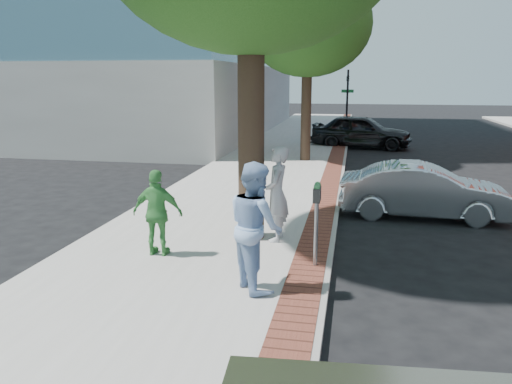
% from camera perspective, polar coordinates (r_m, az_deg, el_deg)
% --- Properties ---
extents(ground, '(120.00, 120.00, 0.00)m').
position_cam_1_polar(ground, '(8.50, 0.86, -10.25)').
color(ground, black).
rests_on(ground, ground).
extents(sidewalk, '(5.00, 60.00, 0.15)m').
position_cam_1_polar(sidewalk, '(16.28, 0.71, 1.34)').
color(sidewalk, '#9E9991').
rests_on(sidewalk, ground).
extents(brick_strip, '(0.60, 60.00, 0.01)m').
position_cam_1_polar(brick_strip, '(16.02, 8.48, 1.30)').
color(brick_strip, brown).
rests_on(brick_strip, sidewalk).
extents(curb, '(0.10, 60.00, 0.15)m').
position_cam_1_polar(curb, '(16.03, 9.72, 0.97)').
color(curb, gray).
rests_on(curb, ground).
extents(office_base, '(18.20, 22.20, 4.00)m').
position_cam_1_polar(office_base, '(33.02, -14.92, 10.16)').
color(office_base, gray).
rests_on(office_base, ground).
extents(signal_near, '(0.70, 0.15, 3.80)m').
position_cam_1_polar(signal_near, '(29.71, 10.39, 10.60)').
color(signal_near, black).
rests_on(signal_near, ground).
extents(tree_far, '(4.80, 4.80, 7.14)m').
position_cam_1_polar(tree_far, '(19.88, 5.96, 18.50)').
color(tree_far, black).
rests_on(tree_far, sidewalk).
extents(parking_meter, '(0.12, 0.32, 1.47)m').
position_cam_1_polar(parking_meter, '(8.53, 6.95, -1.69)').
color(parking_meter, gray).
rests_on(parking_meter, sidewalk).
extents(person_gray, '(0.47, 0.70, 1.90)m').
position_cam_1_polar(person_gray, '(9.87, 2.41, -0.21)').
color(person_gray, '#A7A7AC').
rests_on(person_gray, sidewalk).
extents(person_officer, '(1.17, 1.22, 1.98)m').
position_cam_1_polar(person_officer, '(7.61, -0.05, -3.89)').
color(person_officer, '#89A8D4').
rests_on(person_officer, sidewalk).
extents(person_green, '(0.94, 0.41, 1.59)m').
position_cam_1_polar(person_green, '(9.24, -11.17, -2.36)').
color(person_green, '#429245').
rests_on(person_green, sidewalk).
extents(sedan_silver, '(4.06, 1.58, 1.32)m').
position_cam_1_polar(sedan_silver, '(12.77, 18.62, 0.10)').
color(sedan_silver, silver).
rests_on(sedan_silver, ground).
extents(bg_car, '(4.95, 2.46, 1.62)m').
position_cam_1_polar(bg_car, '(24.90, 11.92, 6.81)').
color(bg_car, black).
rests_on(bg_car, ground).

